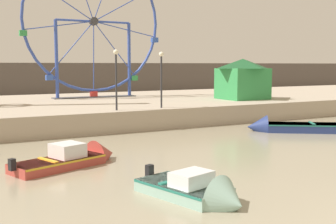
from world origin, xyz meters
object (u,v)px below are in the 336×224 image
(ferris_wheel_blue_frame, at_px, (94,24))
(promenade_lamp_near, at_px, (161,71))
(promenade_lamp_far, at_px, (116,70))
(motorboat_faded_red, at_px, (77,158))
(motorboat_navy_blue, at_px, (285,127))
(carnival_booth_green_kiosk, at_px, (243,78))
(motorboat_seafoam, at_px, (201,193))

(ferris_wheel_blue_frame, distance_m, promenade_lamp_near, 11.46)
(ferris_wheel_blue_frame, xyz_separation_m, promenade_lamp_far, (-2.25, -10.85, -3.83))
(motorboat_faded_red, bearing_deg, promenade_lamp_near, 24.26)
(motorboat_faded_red, distance_m, ferris_wheel_blue_frame, 21.10)
(ferris_wheel_blue_frame, relative_size, promenade_lamp_far, 3.34)
(motorboat_navy_blue, height_order, carnival_booth_green_kiosk, carnival_booth_green_kiosk)
(motorboat_faded_red, bearing_deg, carnival_booth_green_kiosk, 12.72)
(motorboat_faded_red, xyz_separation_m, carnival_booth_green_kiosk, (17.23, 11.04, 2.77))
(motorboat_seafoam, height_order, motorboat_faded_red, motorboat_faded_red)
(carnival_booth_green_kiosk, bearing_deg, motorboat_navy_blue, -110.96)
(ferris_wheel_blue_frame, bearing_deg, promenade_lamp_near, -84.94)
(promenade_lamp_near, relative_size, promenade_lamp_far, 0.98)
(carnival_booth_green_kiosk, bearing_deg, motorboat_seafoam, -130.84)
(motorboat_navy_blue, relative_size, promenade_lamp_near, 1.51)
(motorboat_faded_red, relative_size, promenade_lamp_far, 1.31)
(carnival_booth_green_kiosk, relative_size, promenade_lamp_near, 1.05)
(motorboat_seafoam, relative_size, carnival_booth_green_kiosk, 1.06)
(motorboat_faded_red, bearing_deg, motorboat_navy_blue, -9.40)
(motorboat_navy_blue, bearing_deg, promenade_lamp_far, 5.14)
(promenade_lamp_far, bearing_deg, carnival_booth_green_kiosk, 15.27)
(motorboat_seafoam, xyz_separation_m, ferris_wheel_blue_frame, (5.07, 25.03, 7.36))
(motorboat_navy_blue, bearing_deg, promenade_lamp_near, -6.75)
(motorboat_seafoam, relative_size, promenade_lamp_near, 1.11)
(motorboat_seafoam, height_order, ferris_wheel_blue_frame, ferris_wheel_blue_frame)
(promenade_lamp_far, bearing_deg, ferris_wheel_blue_frame, 78.30)
(motorboat_navy_blue, distance_m, promenade_lamp_far, 11.07)
(motorboat_faded_red, xyz_separation_m, ferris_wheel_blue_frame, (7.01, 18.49, 7.35))
(motorboat_seafoam, distance_m, carnival_booth_green_kiosk, 23.46)
(motorboat_navy_blue, xyz_separation_m, promenade_lamp_far, (-9.20, 5.04, 3.52))
(motorboat_seafoam, xyz_separation_m, promenade_lamp_near, (6.02, 14.28, 3.48))
(motorboat_navy_blue, distance_m, promenade_lamp_near, 8.63)
(ferris_wheel_blue_frame, relative_size, promenade_lamp_near, 3.42)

